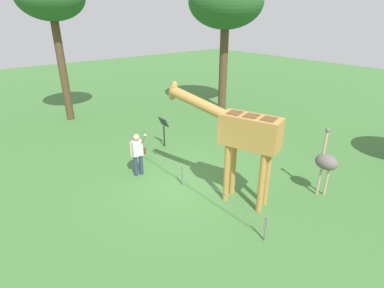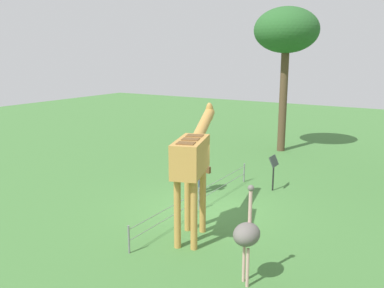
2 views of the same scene
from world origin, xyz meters
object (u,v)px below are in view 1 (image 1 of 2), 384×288
Objects in this scene: ostrich at (326,162)px; info_sign at (164,126)px; visitor at (138,152)px; giraffe at (240,133)px; tree_east at (226,3)px.

ostrich reaches higher than info_sign.
ostrich is (-4.81, -3.90, 0.27)m from visitor.
giraffe is at bearing 173.55° from info_sign.
giraffe is 2.78× the size of info_sign.
ostrich is at bearing 154.92° from tree_east.
tree_east is 8.07m from info_sign.
info_sign is at bearing -54.29° from visitor.
info_sign is (6.35, 1.76, -0.23)m from ostrich.
visitor is 0.23× the size of tree_east.
ostrich is (-1.55, -2.30, -1.05)m from giraffe.
info_sign is at bearing -6.45° from giraffe.
ostrich is 10.83m from tree_east.
visitor is 1.30× the size of info_sign.
tree_east is (4.04, -8.04, 4.95)m from visitor.
ostrich is 6.59m from info_sign.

